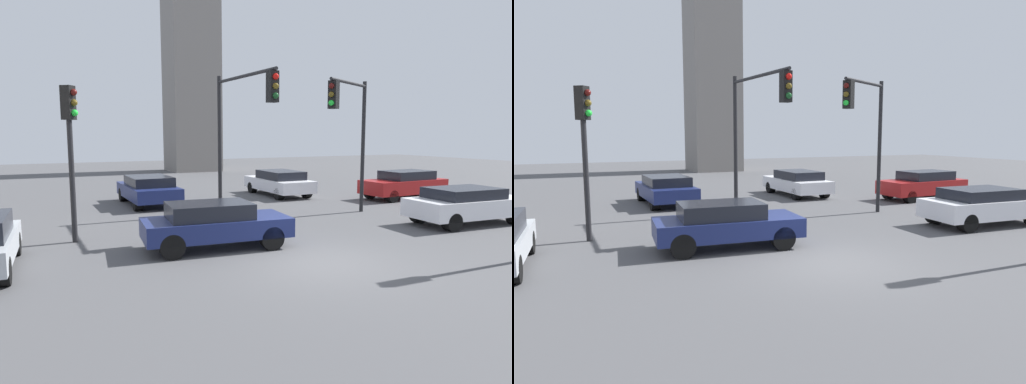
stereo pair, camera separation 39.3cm
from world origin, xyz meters
TOP-DOWN VIEW (x-y plane):
  - ground_plane at (0.00, 0.00)m, footprint 92.02×92.02m
  - traffic_light_0 at (-5.47, 5.14)m, footprint 0.48×0.45m
  - traffic_light_1 at (0.45, 5.79)m, footprint 0.43×4.59m
  - traffic_light_3 at (4.70, 4.98)m, footprint 2.97×1.80m
  - car_0 at (-1.76, 11.59)m, footprint 2.12×4.67m
  - car_1 at (7.70, 1.87)m, footprint 4.62×2.23m
  - car_2 at (10.50, 7.90)m, footprint 4.56×2.03m
  - car_5 at (-1.89, 2.58)m, footprint 4.35×2.18m
  - car_6 at (5.30, 11.75)m, footprint 1.98×4.63m

SIDE VIEW (x-z plane):
  - ground_plane at x=0.00m, z-range 0.00..0.00m
  - car_6 at x=5.30m, z-range 0.04..1.39m
  - car_5 at x=-1.89m, z-range 0.05..1.40m
  - car_0 at x=-1.76m, z-range 0.06..1.41m
  - car_1 at x=7.70m, z-range 0.06..1.41m
  - car_2 at x=10.50m, z-range 0.04..1.46m
  - traffic_light_0 at x=-5.47m, z-range 0.95..5.67m
  - traffic_light_3 at x=4.70m, z-range 1.18..6.62m
  - traffic_light_1 at x=0.45m, z-range 1.26..6.85m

